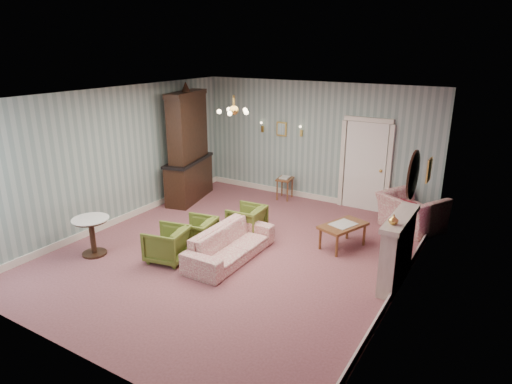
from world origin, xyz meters
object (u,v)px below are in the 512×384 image
Objects in this scene: dresser at (188,144)px; side_table_black at (392,244)px; olive_chair_b at (196,232)px; sofa_chintz at (230,239)px; wingback_chair at (412,206)px; olive_chair_a at (167,242)px; pedestal_table at (92,236)px; coffee_table at (342,236)px; olive_chair_c at (247,219)px; fireplace at (397,250)px.

side_table_black is at bearing -20.90° from dresser.
dresser reaches higher than side_table_black.
olive_chair_b is 0.34× the size of sofa_chintz.
sofa_chintz is 3.95m from wingback_chair.
sofa_chintz is at bearing -148.78° from side_table_black.
pedestal_table reaches higher than olive_chair_a.
coffee_table is (2.50, 2.14, -0.11)m from olive_chair_a.
coffee_table is at bearing -178.00° from side_table_black.
olive_chair_c is at bearing 149.06° from olive_chair_a.
wingback_chair reaches higher than olive_chair_a.
dresser reaches higher than pedestal_table.
wingback_chair is at bearing 126.23° from olive_chair_a.
pedestal_table reaches higher than olive_chair_c.
pedestal_table reaches higher than side_table_black.
olive_chair_c is 0.35× the size of sofa_chintz.
olive_chair_a reaches higher than olive_chair_b.
sofa_chintz is at bearing 12.46° from olive_chair_c.
wingback_chair is at bearing 90.98° from side_table_black.
sofa_chintz is 2.18m from coffee_table.
olive_chair_c is 0.72× the size of coffee_table.
fireplace is at bearing 79.25° from olive_chair_c.
dresser is 5.20× the size of side_table_black.
olive_chair_c reaches higher than side_table_black.
olive_chair_b is 0.93× the size of pedestal_table.
olive_chair_a is 0.67m from olive_chair_b.
wingback_chair is at bearing -4.17° from dresser.
side_table_black is (2.83, 0.47, -0.07)m from olive_chair_c.
olive_chair_a is 4.07m from side_table_black.
olive_chair_c is 2.88m from dresser.
side_table_black is at bearing -59.03° from sofa_chintz.
olive_chair_b is at bearing 72.16° from wingback_chair.
coffee_table is 1.72× the size of side_table_black.
sofa_chintz is at bearing 80.06° from wingback_chair.
olive_chair_b is 3.11m from dresser.
wingback_chair reaches higher than side_table_black.
sofa_chintz is at bearing -136.61° from coffee_table.
fireplace reaches higher than side_table_black.
dresser is 3.03× the size of coffee_table.
side_table_black is at bearing 111.12° from olive_chair_a.
olive_chair_b is 1.15m from olive_chair_c.
pedestal_table is at bearing 117.39° from sofa_chintz.
coffee_table is 1.29× the size of pedestal_table.
olive_chair_c is at bearing 49.01° from pedestal_table.
wingback_chair is 0.41× the size of dresser.
wingback_chair is at bearing 41.80° from pedestal_table.
side_table_black is at bearing 2.00° from coffee_table.
coffee_table is (-0.91, -1.57, -0.27)m from wingback_chair.
olive_chair_b is at bearing -155.36° from side_table_black.
pedestal_table is at bearing -95.76° from dresser.
olive_chair_b is at bearing -147.92° from coffee_table.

